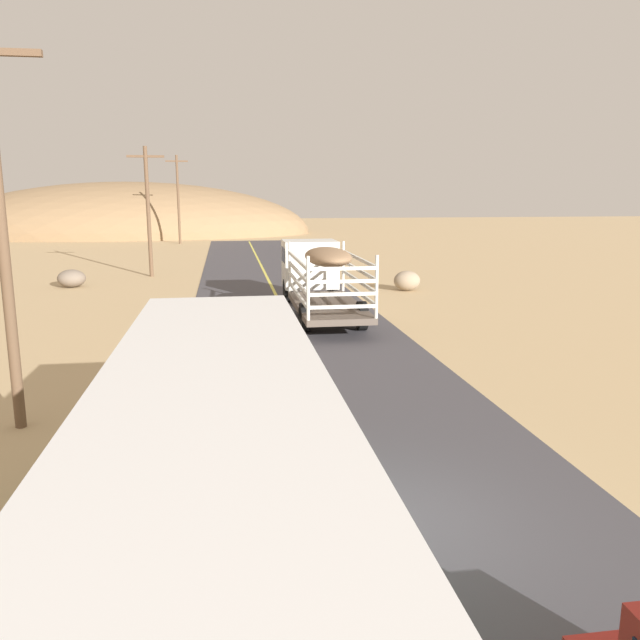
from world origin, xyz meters
TOP-DOWN VIEW (x-y plane):
  - ground_plane at (0.00, 0.00)m, footprint 240.00×240.00m
  - road_surface at (0.00, 0.00)m, footprint 8.00×120.00m
  - road_centre_line at (0.00, 0.00)m, footprint 0.16×117.60m
  - livestock_truck at (1.46, 18.48)m, footprint 2.53×9.70m
  - bus at (-2.61, -2.05)m, footprint 2.54×10.00m
  - power_pole_near at (-7.08, 5.29)m, footprint 2.20×0.24m
  - power_pole_mid at (-7.08, 31.26)m, footprint 2.20×0.24m
  - power_pole_far at (-7.08, 57.23)m, footprint 2.20×0.24m
  - boulder_near_shoulder at (7.03, 23.31)m, footprint 1.41×1.23m
  - boulder_far_horizon at (-10.92, 27.22)m, footprint 1.50×1.45m
  - distant_hill at (-14.47, 73.10)m, footprint 45.46×24.35m

SIDE VIEW (x-z plane):
  - ground_plane at x=0.00m, z-range 0.00..0.00m
  - distant_hill at x=-14.47m, z-range -6.46..6.46m
  - road_surface at x=0.00m, z-range 0.00..0.02m
  - road_centre_line at x=0.00m, z-range 0.02..0.02m
  - boulder_far_horizon at x=-10.92m, z-range 0.00..0.98m
  - boulder_near_shoulder at x=7.03m, z-range 0.00..1.06m
  - bus at x=-2.61m, z-range 0.14..3.35m
  - livestock_truck at x=1.46m, z-range 0.28..3.30m
  - power_pole_mid at x=-7.08m, z-range 0.29..8.15m
  - power_pole_near at x=-7.08m, z-range 0.30..8.77m
  - power_pole_far at x=-7.08m, z-range 0.30..9.11m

